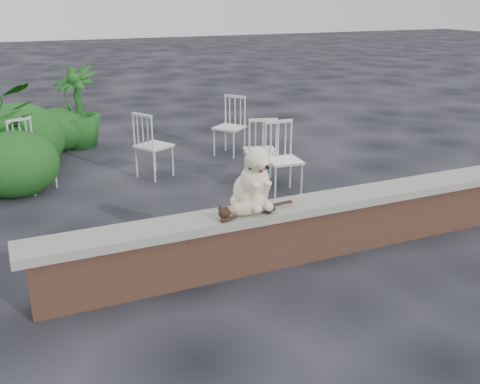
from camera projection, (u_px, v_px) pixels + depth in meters
name	position (u px, v px, depth m)	size (l,w,h in m)	color
ground	(341.00, 248.00, 5.60)	(60.00, 60.00, 0.00)	black
brick_wall	(343.00, 226.00, 5.52)	(6.00, 0.30, 0.50)	brown
capstone	(345.00, 199.00, 5.42)	(6.20, 0.40, 0.08)	slate
dog	(251.00, 176.00, 4.98)	(0.41, 0.54, 0.62)	beige
cat	(250.00, 206.00, 4.90)	(0.93, 0.22, 0.16)	tan
chair_a	(33.00, 155.00, 7.15)	(0.56, 0.56, 0.94)	white
chair_d	(229.00, 126.00, 8.73)	(0.56, 0.56, 0.94)	white
chair_c	(260.00, 150.00, 7.41)	(0.56, 0.56, 0.94)	white
chair_b	(284.00, 159.00, 6.98)	(0.56, 0.56, 0.94)	white
chair_e	(154.00, 145.00, 7.66)	(0.56, 0.56, 0.94)	white
potted_plant_b	(76.00, 107.00, 9.14)	(0.76, 0.76, 1.36)	#144614
shrubbery	(26.00, 144.00, 7.88)	(1.81, 3.00, 1.05)	#144614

